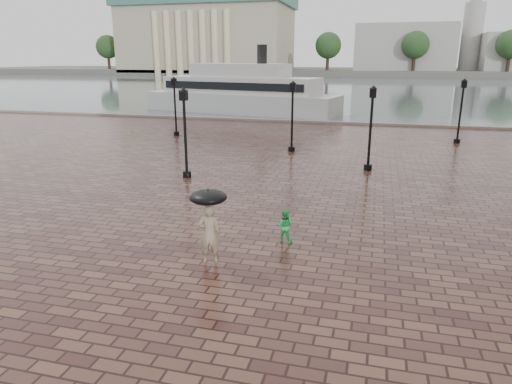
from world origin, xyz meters
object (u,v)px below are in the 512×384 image
street_lamps (297,117)px  child_pedestrian (285,226)px  adult_pedestrian (209,234)px  ferry_near (241,93)px

street_lamps → child_pedestrian: size_ratio=18.73×
street_lamps → adult_pedestrian: (0.31, -16.92, -1.42)m
street_lamps → adult_pedestrian: street_lamps is taller
adult_pedestrian → child_pedestrian: 2.83m
adult_pedestrian → child_pedestrian: size_ratio=1.58×
adult_pedestrian → ferry_near: size_ratio=0.08×
street_lamps → child_pedestrian: (2.18, -14.82, -1.75)m
child_pedestrian → ferry_near: ferry_near is taller
adult_pedestrian → ferry_near: ferry_near is taller
adult_pedestrian → child_pedestrian: bearing=-148.8°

